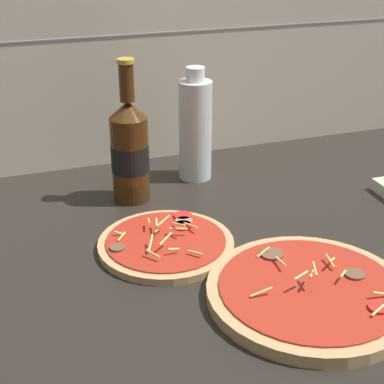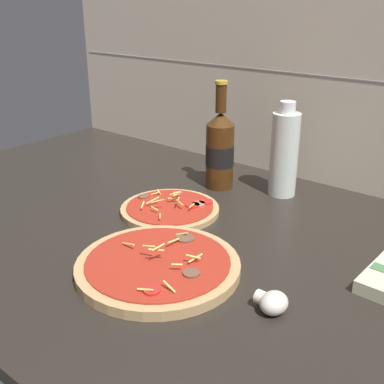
{
  "view_description": "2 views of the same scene",
  "coord_description": "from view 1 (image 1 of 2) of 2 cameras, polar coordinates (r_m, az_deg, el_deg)",
  "views": [
    {
      "loc": [
        -30.62,
        -73.87,
        52.37
      ],
      "look_at": [
        -1.21,
        9.9,
        10.2
      ],
      "focal_mm": 55.0,
      "sensor_mm": 36.0,
      "label": 1
    },
    {
      "loc": [
        59.8,
        -67.8,
        48.19
      ],
      "look_at": [
        -0.67,
        6.59,
        9.01
      ],
      "focal_mm": 45.0,
      "sensor_mm": 36.0,
      "label": 2
    }
  ],
  "objects": [
    {
      "name": "pizza_near",
      "position": [
        0.87,
        11.31,
        -9.5
      ],
      "size": [
        29.45,
        29.45,
        5.51
      ],
      "color": "tan",
      "rests_on": "counter_slab"
    },
    {
      "name": "tile_backsplash",
      "position": [
        1.25,
        -5.05,
        15.02
      ],
      "size": [
        160.0,
        1.13,
        60.0
      ],
      "color": "beige",
      "rests_on": "ground"
    },
    {
      "name": "oil_bottle",
      "position": [
        1.19,
        0.31,
        6.17
      ],
      "size": [
        6.74,
        6.74,
        23.11
      ],
      "color": "silver",
      "rests_on": "counter_slab"
    },
    {
      "name": "pizza_far",
      "position": [
        0.97,
        -2.53,
        -5.0
      ],
      "size": [
        22.41,
        22.41,
        4.68
      ],
      "color": "tan",
      "rests_on": "counter_slab"
    },
    {
      "name": "beer_bottle",
      "position": [
        1.1,
        -6.05,
        4.09
      ],
      "size": [
        7.16,
        7.16,
        27.04
      ],
      "color": "#47280F",
      "rests_on": "counter_slab"
    },
    {
      "name": "counter_slab",
      "position": [
        0.95,
        2.69,
        -7.21
      ],
      "size": [
        160.0,
        90.0,
        2.5
      ],
      "color": "#28231E",
      "rests_on": "ground"
    }
  ]
}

